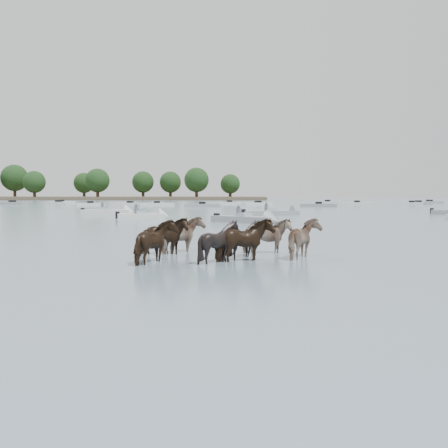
{
  "coord_description": "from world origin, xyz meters",
  "views": [
    {
      "loc": [
        1.31,
        -16.94,
        2.23
      ],
      "look_at": [
        0.78,
        1.29,
        1.1
      ],
      "focal_mm": 40.26,
      "sensor_mm": 36.0,
      "label": 1
    }
  ],
  "objects": [
    {
      "name": "treeline",
      "position": [
        -72.84,
        149.88,
        6.3
      ],
      "size": [
        146.08,
        20.66,
        11.95
      ],
      "color": "#382619",
      "rests_on": "ground"
    },
    {
      "name": "motorboat_f",
      "position": [
        -12.02,
        36.09,
        0.23
      ],
      "size": [
        5.67,
        1.69,
        1.92
      ],
      "rotation": [
        0.0,
        0.0,
        0.02
      ],
      "color": "silver",
      "rests_on": "ground"
    },
    {
      "name": "ground",
      "position": [
        0.0,
        0.0,
        0.0
      ],
      "size": [
        400.0,
        400.0,
        0.0
      ],
      "primitive_type": "plane",
      "color": "slate",
      "rests_on": "ground"
    },
    {
      "name": "motorboat_b",
      "position": [
        2.35,
        20.45,
        0.23
      ],
      "size": [
        5.48,
        4.36,
        1.92
      ],
      "rotation": [
        0.0,
        0.0,
        -0.58
      ],
      "color": "gray",
      "rests_on": "ground"
    },
    {
      "name": "motorboat_a",
      "position": [
        -6.43,
        26.17,
        0.23
      ],
      "size": [
        4.69,
        2.71,
        1.92
      ],
      "rotation": [
        0.0,
        0.0,
        0.27
      ],
      "color": "silver",
      "rests_on": "ground"
    },
    {
      "name": "swimming_pony",
      "position": [
        2.98,
        13.76,
        0.1
      ],
      "size": [
        0.72,
        0.44,
        0.44
      ],
      "color": "black",
      "rests_on": "ground"
    },
    {
      "name": "distant_flotilla",
      "position": [
        0.19,
        75.36,
        0.26
      ],
      "size": [
        102.93,
        30.05,
        0.93
      ],
      "color": "gray",
      "rests_on": "ground"
    },
    {
      "name": "motorboat_c",
      "position": [
        5.24,
        33.24,
        0.22
      ],
      "size": [
        6.27,
        3.35,
        1.92
      ],
      "rotation": [
        0.0,
        0.0,
        0.31
      ],
      "color": "gray",
      "rests_on": "ground"
    },
    {
      "name": "shoreline",
      "position": [
        -70.0,
        150.0,
        0.5
      ],
      "size": [
        160.0,
        30.0,
        1.0
      ],
      "primitive_type": "cube",
      "color": "#4C4233",
      "rests_on": "ground"
    },
    {
      "name": "pony_herd",
      "position": [
        0.74,
        0.23,
        0.59
      ],
      "size": [
        6.7,
        4.45,
        1.6
      ],
      "color": "black",
      "rests_on": "ground"
    }
  ]
}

